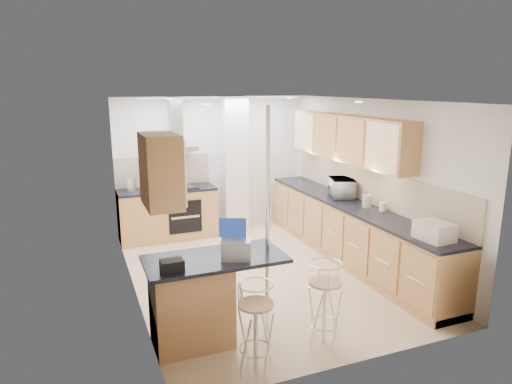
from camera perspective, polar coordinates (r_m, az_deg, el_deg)
name	(u,v)px	position (r m, az deg, el deg)	size (l,w,h in m)	color
ground	(261,273)	(6.81, 0.67, -10.11)	(4.80, 4.80, 0.00)	#D6B58F
room_shell	(272,164)	(6.82, 2.02, 3.47)	(3.64, 4.84, 2.51)	white
right_counter	(350,231)	(7.32, 11.65, -4.86)	(0.63, 4.40, 0.92)	#C67F4F
back_counter	(168,213)	(8.32, -10.98, -2.63)	(1.70, 0.63, 0.92)	#C67F4F
peninsula	(216,298)	(5.03, -5.02, -13.06)	(1.47, 0.72, 0.94)	#C67F4F
microwave	(342,188)	(7.55, 10.69, 0.54)	(0.54, 0.36, 0.30)	white
laptop	(236,249)	(4.75, -2.52, -7.15)	(0.30, 0.23, 0.21)	#919498
bag	(172,266)	(4.53, -10.46, -9.04)	(0.22, 0.16, 0.12)	black
bar_stool_near	(256,326)	(4.55, -0.01, -16.39)	(0.36, 0.36, 0.89)	tan
bar_stool_end	(325,302)	(5.02, 8.58, -13.49)	(0.37, 0.37, 0.91)	tan
jar_a	(335,188)	(7.78, 9.86, 0.50)	(0.12, 0.12, 0.18)	silver
jar_b	(337,192)	(7.62, 10.12, 0.04)	(0.11, 0.11, 0.14)	silver
jar_c	(367,201)	(6.99, 13.71, -1.12)	(0.14, 0.14, 0.18)	#B1AC8D
jar_d	(383,207)	(6.84, 15.55, -1.78)	(0.10, 0.10, 0.13)	white
bread_bin	(434,231)	(5.76, 21.40, -4.57)	(0.32, 0.41, 0.21)	silver
kettle	(131,185)	(8.08, -15.32, 0.88)	(0.16, 0.16, 0.23)	silver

